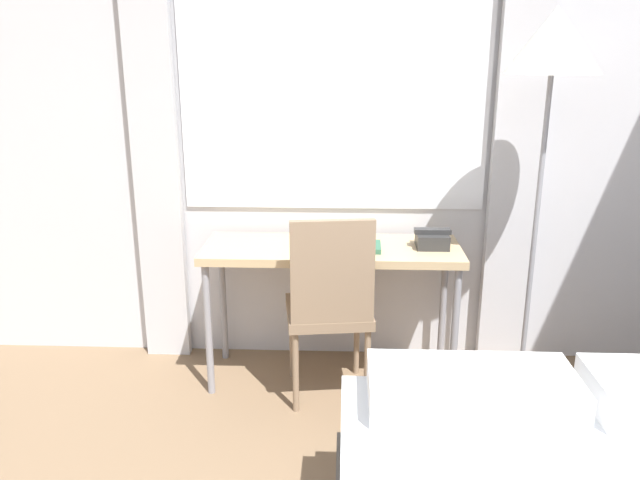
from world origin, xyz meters
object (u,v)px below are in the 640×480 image
standing_lamp (552,64)px  book (353,246)px  desk_chair (330,300)px  telephone (432,239)px  desk (332,259)px

standing_lamp → book: standing_lamp is taller
desk_chair → telephone: 0.60m
standing_lamp → book: (-0.84, 0.11, -0.86)m
telephone → book: size_ratio=0.64×
desk → telephone: telephone is taller
telephone → book: (-0.39, -0.04, -0.03)m
book → standing_lamp: bearing=-7.3°
desk → desk_chair: desk_chair is taller
standing_lamp → telephone: bearing=161.5°
book → desk: bearing=158.8°
desk_chair → telephone: desk_chair is taller
standing_lamp → book: 1.21m
desk → book: book is taller
desk_chair → book: size_ratio=3.41×
desk → book: size_ratio=4.62×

